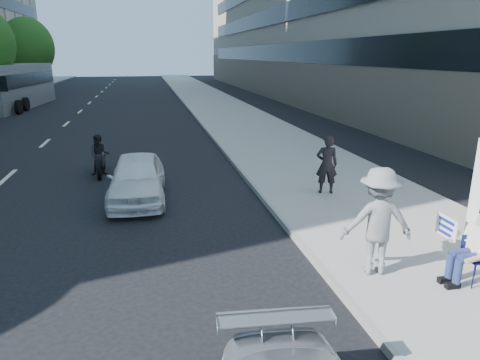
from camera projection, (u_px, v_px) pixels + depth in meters
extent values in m
plane|color=black|center=(242.00, 266.00, 8.53)|extent=(160.00, 160.00, 0.00)
cube|color=#A19F97|center=(235.00, 117.00, 28.08)|extent=(5.00, 120.00, 0.15)
cylinder|color=#382616|center=(32.00, 81.00, 46.61)|extent=(0.30, 0.30, 2.62)
ellipsoid|color=#265215|center=(28.00, 47.00, 45.63)|extent=(5.40, 5.40, 6.21)
cylinder|color=#11134D|center=(473.00, 277.00, 7.37)|extent=(0.02, 0.02, 0.45)
cylinder|color=#11134D|center=(459.00, 267.00, 7.71)|extent=(0.02, 0.02, 0.45)
cylinder|color=#11134D|center=(476.00, 265.00, 7.78)|extent=(0.02, 0.02, 0.45)
cube|color=#11134D|center=(477.00, 258.00, 7.51)|extent=(0.40, 0.40, 0.03)
cube|color=#11134D|center=(471.00, 244.00, 7.64)|extent=(0.40, 0.02, 0.40)
cylinder|color=navy|center=(471.00, 258.00, 7.35)|extent=(0.44, 0.17, 0.17)
cylinder|color=navy|center=(458.00, 271.00, 7.37)|extent=(0.14, 0.14, 0.46)
cube|color=black|center=(453.00, 285.00, 7.43)|extent=(0.26, 0.11, 0.10)
cylinder|color=navy|center=(463.00, 253.00, 7.53)|extent=(0.44, 0.17, 0.17)
cylinder|color=navy|center=(450.00, 266.00, 7.55)|extent=(0.14, 0.14, 0.46)
cube|color=black|center=(445.00, 280.00, 7.62)|extent=(0.26, 0.11, 0.10)
ellipsoid|color=gray|center=(480.00, 225.00, 7.32)|extent=(0.10, 0.14, 0.13)
cylinder|color=tan|center=(473.00, 259.00, 7.19)|extent=(0.29, 0.09, 0.14)
cylinder|color=white|center=(467.00, 234.00, 7.64)|extent=(0.26, 0.20, 0.32)
cylinder|color=tan|center=(455.00, 236.00, 7.77)|extent=(0.30, 0.21, 0.18)
cube|color=white|center=(447.00, 227.00, 7.86)|extent=(0.03, 0.55, 0.40)
imported|color=gray|center=(378.00, 221.00, 7.74)|extent=(1.42, 0.99, 2.01)
imported|color=black|center=(327.00, 164.00, 12.35)|extent=(0.71, 0.55, 1.71)
cylinder|color=#4C4C4C|center=(473.00, 187.00, 9.43)|extent=(0.06, 0.06, 2.20)
imported|color=white|center=(137.00, 178.00, 12.30)|extent=(1.70, 3.91, 1.31)
cylinder|color=black|center=(99.00, 170.00, 14.37)|extent=(0.13, 0.64, 0.64)
cylinder|color=black|center=(103.00, 160.00, 15.68)|extent=(0.13, 0.64, 0.64)
cube|color=black|center=(101.00, 159.00, 14.96)|extent=(0.27, 1.20, 0.35)
imported|color=black|center=(100.00, 155.00, 14.82)|extent=(0.70, 0.55, 1.42)
cube|color=slate|center=(15.00, 86.00, 33.65)|extent=(3.53, 12.17, 3.30)
cube|color=black|center=(31.00, 79.00, 33.75)|extent=(1.06, 11.46, 1.00)
cylinder|color=black|center=(19.00, 107.00, 30.01)|extent=(0.34, 1.02, 1.00)
cylinder|color=black|center=(26.00, 104.00, 31.89)|extent=(0.34, 1.02, 1.00)
cylinder|color=black|center=(13.00, 97.00, 37.00)|extent=(0.34, 1.02, 1.00)
cylinder|color=black|center=(44.00, 97.00, 37.51)|extent=(0.34, 1.02, 1.00)
cylinder|color=black|center=(17.00, 96.00, 38.41)|extent=(0.34, 1.02, 1.00)
cylinder|color=black|center=(47.00, 95.00, 38.91)|extent=(0.34, 1.02, 1.00)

